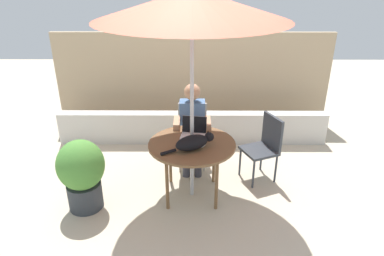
{
  "coord_description": "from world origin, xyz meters",
  "views": [
    {
      "loc": [
        0.02,
        -3.6,
        2.6
      ],
      "look_at": [
        0.0,
        0.1,
        0.88
      ],
      "focal_mm": 32.35,
      "sensor_mm": 36.0,
      "label": 1
    }
  ],
  "objects_px": {
    "chair_empty": "(265,143)",
    "person_seated": "(192,123)",
    "patio_umbrella": "(192,5)",
    "chair_occupied": "(192,130)",
    "cat": "(194,142)",
    "patio_table": "(192,148)",
    "potted_plant_near_fence": "(82,172)",
    "laptop": "(194,130)"
  },
  "relations": [
    {
      "from": "chair_empty",
      "to": "laptop",
      "type": "distance_m",
      "value": 0.99
    },
    {
      "from": "patio_table",
      "to": "potted_plant_near_fence",
      "type": "height_order",
      "value": "potted_plant_near_fence"
    },
    {
      "from": "chair_empty",
      "to": "chair_occupied",
      "type": "bearing_deg",
      "value": 157.05
    },
    {
      "from": "chair_empty",
      "to": "cat",
      "type": "xyz_separation_m",
      "value": [
        -0.93,
        -0.54,
        0.29
      ]
    },
    {
      "from": "patio_umbrella",
      "to": "potted_plant_near_fence",
      "type": "height_order",
      "value": "patio_umbrella"
    },
    {
      "from": "person_seated",
      "to": "chair_empty",
      "type": "bearing_deg",
      "value": -14.5
    },
    {
      "from": "patio_table",
      "to": "laptop",
      "type": "height_order",
      "value": "laptop"
    },
    {
      "from": "patio_umbrella",
      "to": "chair_empty",
      "type": "xyz_separation_m",
      "value": [
        0.95,
        0.4,
        -1.75
      ]
    },
    {
      "from": "chair_occupied",
      "to": "person_seated",
      "type": "relative_size",
      "value": 0.72
    },
    {
      "from": "chair_occupied",
      "to": "cat",
      "type": "bearing_deg",
      "value": -88.67
    },
    {
      "from": "chair_empty",
      "to": "potted_plant_near_fence",
      "type": "xyz_separation_m",
      "value": [
        -2.21,
        -0.65,
        -0.04
      ]
    },
    {
      "from": "chair_occupied",
      "to": "patio_umbrella",
      "type": "bearing_deg",
      "value": -90.0
    },
    {
      "from": "chair_occupied",
      "to": "chair_empty",
      "type": "bearing_deg",
      "value": -22.95
    },
    {
      "from": "chair_occupied",
      "to": "laptop",
      "type": "height_order",
      "value": "laptop"
    },
    {
      "from": "laptop",
      "to": "cat",
      "type": "height_order",
      "value": "laptop"
    },
    {
      "from": "cat",
      "to": "potted_plant_near_fence",
      "type": "height_order",
      "value": "cat"
    },
    {
      "from": "chair_occupied",
      "to": "potted_plant_near_fence",
      "type": "bearing_deg",
      "value": -139.97
    },
    {
      "from": "patio_umbrella",
      "to": "laptop",
      "type": "relative_size",
      "value": 7.29
    },
    {
      "from": "chair_empty",
      "to": "cat",
      "type": "height_order",
      "value": "cat"
    },
    {
      "from": "patio_table",
      "to": "cat",
      "type": "relative_size",
      "value": 1.71
    },
    {
      "from": "patio_table",
      "to": "chair_occupied",
      "type": "height_order",
      "value": "chair_occupied"
    },
    {
      "from": "chair_empty",
      "to": "person_seated",
      "type": "distance_m",
      "value": 1.0
    },
    {
      "from": "chair_occupied",
      "to": "cat",
      "type": "relative_size",
      "value": 1.46
    },
    {
      "from": "laptop",
      "to": "cat",
      "type": "distance_m",
      "value": 0.37
    },
    {
      "from": "patio_table",
      "to": "laptop",
      "type": "distance_m",
      "value": 0.26
    },
    {
      "from": "chair_occupied",
      "to": "cat",
      "type": "height_order",
      "value": "cat"
    },
    {
      "from": "person_seated",
      "to": "cat",
      "type": "height_order",
      "value": "person_seated"
    },
    {
      "from": "chair_empty",
      "to": "laptop",
      "type": "xyz_separation_m",
      "value": [
        -0.93,
        -0.17,
        0.27
      ]
    },
    {
      "from": "chair_empty",
      "to": "person_seated",
      "type": "bearing_deg",
      "value": 165.5
    },
    {
      "from": "patio_table",
      "to": "potted_plant_near_fence",
      "type": "distance_m",
      "value": 1.3
    },
    {
      "from": "cat",
      "to": "potted_plant_near_fence",
      "type": "bearing_deg",
      "value": -175.1
    },
    {
      "from": "patio_table",
      "to": "person_seated",
      "type": "bearing_deg",
      "value": 90.0
    },
    {
      "from": "person_seated",
      "to": "potted_plant_near_fence",
      "type": "xyz_separation_m",
      "value": [
        -1.26,
        -0.9,
        -0.21
      ]
    },
    {
      "from": "chair_occupied",
      "to": "person_seated",
      "type": "distance_m",
      "value": 0.23
    },
    {
      "from": "patio_table",
      "to": "person_seated",
      "type": "distance_m",
      "value": 0.65
    },
    {
      "from": "chair_occupied",
      "to": "patio_table",
      "type": "bearing_deg",
      "value": -90.0
    },
    {
      "from": "person_seated",
      "to": "patio_umbrella",
      "type": "bearing_deg",
      "value": -90.0
    },
    {
      "from": "person_seated",
      "to": "potted_plant_near_fence",
      "type": "relative_size",
      "value": 1.4
    },
    {
      "from": "chair_occupied",
      "to": "cat",
      "type": "xyz_separation_m",
      "value": [
        0.02,
        -0.95,
        0.29
      ]
    },
    {
      "from": "patio_table",
      "to": "cat",
      "type": "distance_m",
      "value": 0.2
    },
    {
      "from": "person_seated",
      "to": "laptop",
      "type": "relative_size",
      "value": 3.69
    },
    {
      "from": "person_seated",
      "to": "laptop",
      "type": "bearing_deg",
      "value": -87.0
    }
  ]
}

